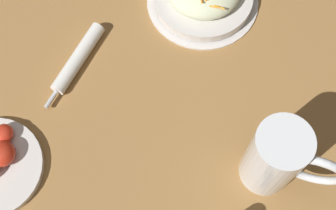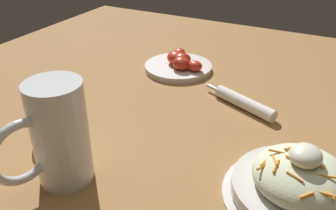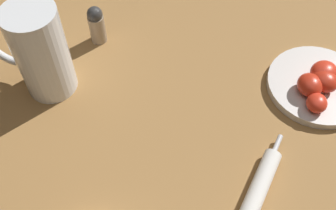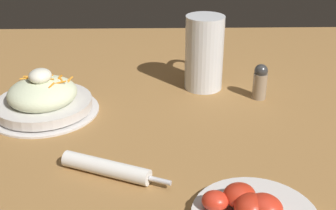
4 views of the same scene
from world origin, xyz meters
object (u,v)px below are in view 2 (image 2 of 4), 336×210
(beer_mug, at_px, (59,140))
(napkin_roll, at_px, (244,103))
(salad_plate, at_px, (299,183))
(salt_shaker, at_px, (38,120))
(tomato_plate, at_px, (179,64))

(beer_mug, height_order, napkin_roll, beer_mug)
(salad_plate, bearing_deg, salt_shaker, 97.23)
(salad_plate, xyz_separation_m, napkin_roll, (0.23, 0.15, -0.02))
(tomato_plate, bearing_deg, beer_mug, -177.07)
(beer_mug, relative_size, tomato_plate, 0.95)
(napkin_roll, distance_m, tomato_plate, 0.25)
(salad_plate, xyz_separation_m, salt_shaker, (-0.06, 0.46, 0.01))
(salt_shaker, bearing_deg, beer_mug, -119.80)
(napkin_roll, xyz_separation_m, salt_shaker, (-0.29, 0.31, 0.03))
(beer_mug, distance_m, salt_shaker, 0.14)
(salad_plate, height_order, salt_shaker, salad_plate)
(napkin_roll, height_order, tomato_plate, tomato_plate)
(salt_shaker, bearing_deg, salad_plate, -82.77)
(napkin_roll, bearing_deg, tomato_plate, 60.63)
(napkin_roll, bearing_deg, beer_mug, 151.92)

